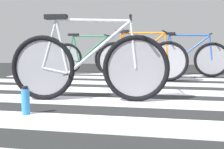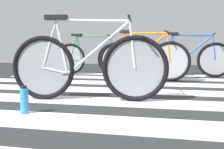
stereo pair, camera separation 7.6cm
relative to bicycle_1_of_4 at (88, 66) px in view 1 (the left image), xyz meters
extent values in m
cube|color=#252627|center=(0.23, 0.23, -0.40)|extent=(18.00, 14.00, 0.02)
cube|color=silver|center=(0.36, -0.80, -0.38)|extent=(5.20, 0.44, 0.00)
cube|color=silver|center=(0.34, -0.02, -0.38)|extent=(5.20, 0.44, 0.00)
cube|color=silver|center=(0.26, 0.71, -0.38)|extent=(5.20, 0.44, 0.00)
cube|color=silver|center=(0.15, 1.47, -0.38)|extent=(5.20, 0.44, 0.00)
cube|color=silver|center=(0.25, 2.26, -0.38)|extent=(5.20, 0.44, 0.00)
cube|color=silver|center=(0.10, 3.00, -0.38)|extent=(5.20, 0.44, 0.00)
torus|color=black|center=(-0.50, -0.05, -0.03)|extent=(0.72, 0.12, 0.72)
torus|color=black|center=(0.51, 0.05, -0.03)|extent=(0.72, 0.12, 0.72)
cylinder|color=gray|center=(-0.50, -0.05, -0.03)|extent=(0.61, 0.06, 0.61)
cylinder|color=gray|center=(0.51, 0.05, -0.03)|extent=(0.61, 0.06, 0.61)
cylinder|color=#B8BFC2|center=(0.05, 0.00, 0.48)|extent=(0.80, 0.11, 0.05)
cylinder|color=#B8BFC2|center=(0.11, 0.01, 0.19)|extent=(0.70, 0.10, 0.59)
cylinder|color=#B8BFC2|center=(-0.28, -0.03, 0.20)|extent=(0.16, 0.05, 0.59)
cylinder|color=#B8BFC2|center=(-0.36, -0.03, -0.06)|extent=(0.29, 0.05, 0.09)
cylinder|color=#B8BFC2|center=(-0.42, -0.04, 0.23)|extent=(0.19, 0.04, 0.53)
cylinder|color=#B8BFC2|center=(0.48, 0.04, 0.22)|extent=(0.09, 0.04, 0.50)
cube|color=black|center=(-0.34, -0.03, 0.52)|extent=(0.25, 0.11, 0.05)
cylinder|color=black|center=(0.45, 0.04, 0.49)|extent=(0.07, 0.52, 0.03)
cylinder|color=#4C4C51|center=(-0.22, -0.02, -0.09)|extent=(0.05, 0.34, 0.02)
torus|color=black|center=(-0.06, 2.08, -0.03)|extent=(0.71, 0.19, 0.72)
torus|color=black|center=(0.94, 1.89, -0.03)|extent=(0.71, 0.19, 0.72)
cylinder|color=gray|center=(-0.06, 2.08, -0.03)|extent=(0.60, 0.12, 0.61)
cylinder|color=gray|center=(0.94, 1.89, -0.03)|extent=(0.60, 0.12, 0.61)
cylinder|color=orange|center=(0.49, 1.98, 0.48)|extent=(0.79, 0.18, 0.05)
cylinder|color=orange|center=(0.55, 1.96, 0.19)|extent=(0.70, 0.17, 0.59)
cylinder|color=orange|center=(0.16, 2.04, 0.20)|extent=(0.16, 0.06, 0.59)
cylinder|color=orange|center=(0.08, 2.05, -0.06)|extent=(0.29, 0.08, 0.09)
cylinder|color=orange|center=(0.02, 2.07, 0.23)|extent=(0.19, 0.06, 0.53)
cylinder|color=orange|center=(0.91, 1.89, 0.22)|extent=(0.09, 0.05, 0.50)
cube|color=black|center=(0.10, 2.05, 0.52)|extent=(0.25, 0.13, 0.05)
cylinder|color=black|center=(0.88, 1.90, 0.49)|extent=(0.13, 0.52, 0.03)
cylinder|color=#4C4C51|center=(0.22, 2.03, -0.09)|extent=(0.08, 0.34, 0.02)
torus|color=black|center=(0.86, 2.83, -0.03)|extent=(0.72, 0.11, 0.72)
torus|color=black|center=(1.87, 2.76, -0.03)|extent=(0.72, 0.11, 0.72)
cylinder|color=gray|center=(0.86, 2.83, -0.03)|extent=(0.61, 0.05, 0.61)
cylinder|color=gray|center=(1.87, 2.76, -0.03)|extent=(0.61, 0.05, 0.61)
cylinder|color=#2859B4|center=(1.42, 2.79, 0.48)|extent=(0.80, 0.09, 0.05)
cylinder|color=#2859B4|center=(1.48, 2.78, 0.19)|extent=(0.70, 0.09, 0.59)
cylinder|color=#2859B4|center=(1.08, 2.81, 0.20)|extent=(0.16, 0.05, 0.59)
cylinder|color=#2859B4|center=(1.00, 2.82, -0.06)|extent=(0.29, 0.05, 0.09)
cylinder|color=#2859B4|center=(0.94, 2.82, 0.23)|extent=(0.19, 0.04, 0.53)
cylinder|color=#2859B4|center=(1.84, 2.76, 0.22)|extent=(0.09, 0.04, 0.50)
cube|color=black|center=(1.02, 2.82, 0.52)|extent=(0.25, 0.11, 0.05)
cylinder|color=black|center=(1.81, 2.76, 0.49)|extent=(0.07, 0.52, 0.03)
cylinder|color=#4C4C51|center=(1.14, 2.81, -0.09)|extent=(0.04, 0.34, 0.02)
torus|color=black|center=(-1.28, 2.83, -0.03)|extent=(0.72, 0.09, 0.72)
torus|color=black|center=(-0.27, 2.77, -0.03)|extent=(0.72, 0.09, 0.72)
cylinder|color=gray|center=(-1.28, 2.83, -0.03)|extent=(0.61, 0.04, 0.61)
cylinder|color=gray|center=(-0.27, 2.77, -0.03)|extent=(0.61, 0.04, 0.61)
cylinder|color=#298051|center=(-0.72, 2.80, 0.48)|extent=(0.80, 0.08, 0.05)
cylinder|color=#298051|center=(-0.67, 2.79, 0.19)|extent=(0.70, 0.07, 0.59)
cylinder|color=#298051|center=(-1.06, 2.81, 0.20)|extent=(0.15, 0.04, 0.59)
cylinder|color=#298051|center=(-1.14, 2.82, -0.06)|extent=(0.29, 0.04, 0.09)
cylinder|color=#298051|center=(-1.20, 2.82, 0.23)|extent=(0.19, 0.04, 0.53)
cylinder|color=#298051|center=(-0.30, 2.77, 0.22)|extent=(0.09, 0.03, 0.50)
cube|color=black|center=(-1.12, 2.82, 0.52)|extent=(0.24, 0.10, 0.05)
cylinder|color=black|center=(-0.33, 2.77, 0.49)|extent=(0.06, 0.52, 0.03)
cylinder|color=#4C4C51|center=(-1.00, 2.81, -0.09)|extent=(0.04, 0.34, 0.02)
cylinder|color=#2E83CE|center=(-0.38, -0.66, -0.27)|extent=(0.07, 0.07, 0.22)
cylinder|color=black|center=(-0.38, -0.66, -0.15)|extent=(0.05, 0.05, 0.02)
camera|label=1|loc=(0.70, -2.54, 0.17)|focal=38.97mm
camera|label=2|loc=(0.78, -2.54, 0.17)|focal=38.97mm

